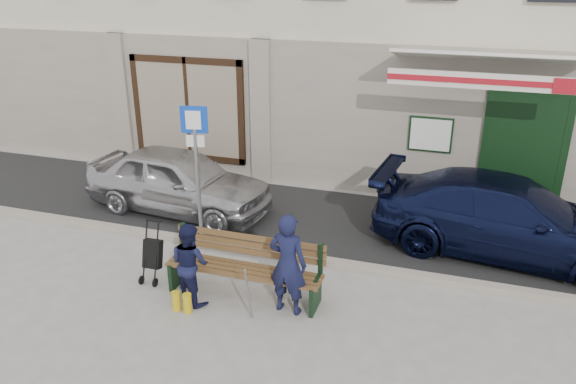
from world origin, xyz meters
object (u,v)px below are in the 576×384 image
at_px(car_silver, 179,180).
at_px(stroller, 152,255).
at_px(parking_sign, 196,154).
at_px(car_navy, 508,217).
at_px(bench, 241,268).
at_px(woman, 190,263).
at_px(man, 288,264).

relative_size(car_silver, stroller, 3.88).
height_order(parking_sign, stroller, parking_sign).
bearing_deg(car_silver, car_navy, -83.11).
relative_size(bench, woman, 1.90).
height_order(car_silver, car_navy, car_navy).
bearing_deg(bench, car_navy, 35.04).
height_order(bench, stroller, stroller).
bearing_deg(car_silver, parking_sign, -131.98).
height_order(car_silver, stroller, car_silver).
xyz_separation_m(man, stroller, (-2.30, 0.16, -0.33)).
bearing_deg(woman, parking_sign, -44.78).
bearing_deg(stroller, car_silver, 107.97).
bearing_deg(car_silver, woman, -143.50).
bearing_deg(man, car_navy, -130.87).
xyz_separation_m(car_silver, parking_sign, (1.02, -1.11, 1.01)).
relative_size(bench, man, 1.55).
distance_m(car_silver, man, 4.20).
relative_size(car_navy, stroller, 4.66).
bearing_deg(bench, woman, -151.01).
bearing_deg(car_silver, bench, -131.16).
relative_size(man, stroller, 1.56).
xyz_separation_m(car_navy, woman, (-4.49, -3.05, -0.03)).
distance_m(parking_sign, stroller, 1.90).
height_order(car_navy, parking_sign, parking_sign).
height_order(parking_sign, woman, parking_sign).
height_order(car_navy, bench, car_navy).
relative_size(car_navy, man, 2.98).
bearing_deg(bench, car_silver, 133.31).
relative_size(car_silver, parking_sign, 1.53).
height_order(car_silver, bench, car_silver).
xyz_separation_m(car_navy, parking_sign, (-5.22, -1.26, 1.00)).
relative_size(parking_sign, stroller, 2.54).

